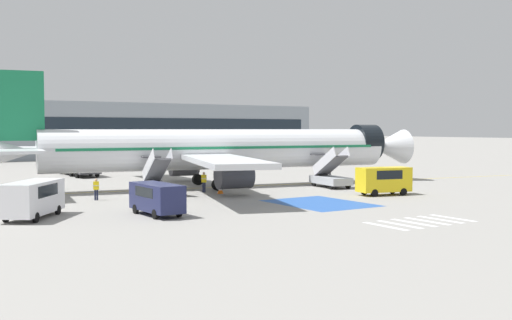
{
  "coord_description": "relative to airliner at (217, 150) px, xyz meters",
  "views": [
    {
      "loc": [
        -28.72,
        -51.39,
        5.77
      ],
      "look_at": [
        2.86,
        -1.92,
        2.68
      ],
      "focal_mm": 42.0,
      "sensor_mm": 36.0,
      "label": 1
    }
  ],
  "objects": [
    {
      "name": "service_van_0",
      "position": [
        -19.81,
        -11.48,
        -2.28
      ],
      "size": [
        4.93,
        5.71,
        2.38
      ],
      "rotation": [
        0.0,
        0.0,
        2.51
      ],
      "color": "silver",
      "rests_on": "ground_plane"
    },
    {
      "name": "terminal_building",
      "position": [
        -2.3,
        65.44,
        1.72
      ],
      "size": [
        118.9,
        12.1,
        10.83
      ],
      "color": "#89939E",
      "rests_on": "ground_plane"
    },
    {
      "name": "boarding_stairs_forward",
      "position": [
        9.31,
        -6.08,
        -2.7
      ],
      "size": [
        2.94,
        5.47,
        4.05
      ],
      "rotation": [
        0.0,
        0.0,
        -0.16
      ],
      "color": "#ADB2BA",
      "rests_on": "ground_plane"
    },
    {
      "name": "apron_walkway_bar_3",
      "position": [
        0.66,
        -25.93,
        -3.69
      ],
      "size": [
        0.44,
        3.6,
        0.01
      ],
      "primitive_type": "cube",
      "color": "silver",
      "rests_on": "ground_plane"
    },
    {
      "name": "apron_stand_patch_blue",
      "position": [
        0.66,
        -15.3,
        -3.69
      ],
      "size": [
        6.14,
        8.13,
        0.01
      ],
      "primitive_type": "cube",
      "color": "#2856A8",
      "rests_on": "ground_plane"
    },
    {
      "name": "apron_walkway_bar_1",
      "position": [
        -1.74,
        -25.93,
        -3.69
      ],
      "size": [
        0.44,
        3.6,
        0.01
      ],
      "primitive_type": "cube",
      "color": "silver",
      "rests_on": "ground_plane"
    },
    {
      "name": "service_van_1",
      "position": [
        -12.56,
        -14.52,
        -2.43
      ],
      "size": [
        2.06,
        4.95,
        2.12
      ],
      "rotation": [
        0.0,
        0.0,
        3.19
      ],
      "color": "#1E234C",
      "rests_on": "ground_plane"
    },
    {
      "name": "ground_crew_1",
      "position": [
        -13.34,
        -4.1,
        -2.69
      ],
      "size": [
        0.49,
        0.42,
        1.75
      ],
      "rotation": [
        0.0,
        0.0,
        5.74
      ],
      "color": "#191E38",
      "rests_on": "ground_plane"
    },
    {
      "name": "apron_walkway_bar_4",
      "position": [
        1.86,
        -25.93,
        -3.69
      ],
      "size": [
        0.44,
        3.6,
        0.01
      ],
      "primitive_type": "cube",
      "color": "silver",
      "rests_on": "ground_plane"
    },
    {
      "name": "apron_walkway_bar_5",
      "position": [
        3.06,
        -25.93,
        -3.69
      ],
      "size": [
        0.44,
        3.6,
        0.01
      ],
      "primitive_type": "cube",
      "color": "silver",
      "rests_on": "ground_plane"
    },
    {
      "name": "apron_leadline_yellow",
      "position": [
        0.66,
        -0.11,
        -3.69
      ],
      "size": [
        77.56,
        12.85,
        0.01
      ],
      "primitive_type": "cube",
      "rotation": [
        0.0,
        0.0,
        -1.73
      ],
      "color": "gold",
      "rests_on": "ground_plane"
    },
    {
      "name": "ground_plane",
      "position": [
        0.45,
        -0.01,
        -3.7
      ],
      "size": [
        600.0,
        600.0,
        0.0
      ],
      "primitive_type": "plane",
      "color": "gray"
    },
    {
      "name": "apron_walkway_bar_2",
      "position": [
        -0.54,
        -25.93,
        -3.69
      ],
      "size": [
        0.44,
        3.6,
        0.01
      ],
      "primitive_type": "cube",
      "color": "silver",
      "rests_on": "ground_plane"
    },
    {
      "name": "boarding_stairs_aft",
      "position": [
        -7.74,
        -3.3,
        -2.69
      ],
      "size": [
        2.94,
        5.47,
        4.12
      ],
      "rotation": [
        0.0,
        0.0,
        -0.16
      ],
      "color": "#ADB2BA",
      "rests_on": "ground_plane"
    },
    {
      "name": "service_van_2",
      "position": [
        8.84,
        -13.85,
        -2.27
      ],
      "size": [
        4.91,
        2.74,
        2.41
      ],
      "rotation": [
        0.0,
        0.0,
        1.36
      ],
      "color": "yellow",
      "rests_on": "ground_plane"
    },
    {
      "name": "airliner",
      "position": [
        0.0,
        0.0,
        0.0
      ],
      "size": [
        44.74,
        36.15,
        10.74
      ],
      "rotation": [
        0.0,
        0.0,
        -1.73
      ],
      "color": "silver",
      "rests_on": "ground_plane"
    },
    {
      "name": "traffic_cone_0",
      "position": [
        -2.5,
        -5.14,
        -3.38
      ],
      "size": [
        0.57,
        0.57,
        0.64
      ],
      "color": "orange",
      "rests_on": "ground_plane"
    },
    {
      "name": "ground_crew_0",
      "position": [
        -3.19,
        -3.34,
        -2.63
      ],
      "size": [
        0.45,
        0.48,
        1.83
      ],
      "rotation": [
        0.0,
        0.0,
        5.39
      ],
      "color": "#191E38",
      "rests_on": "ground_plane"
    },
    {
      "name": "traffic_cone_1",
      "position": [
        15.36,
        -8.47,
        -3.39
      ],
      "size": [
        0.55,
        0.55,
        0.61
      ],
      "color": "orange",
      "rests_on": "ground_plane"
    },
    {
      "name": "apron_walkway_bar_0",
      "position": [
        -2.94,
        -25.93,
        -3.69
      ],
      "size": [
        0.44,
        3.6,
        0.01
      ],
      "primitive_type": "cube",
      "color": "silver",
      "rests_on": "ground_plane"
    },
    {
      "name": "fuel_tanker",
      "position": [
        -7.27,
        21.74,
        -1.82
      ],
      "size": [
        2.74,
        10.32,
        3.68
      ],
      "rotation": [
        0.0,
        0.0,
        -0.01
      ],
      "color": "#38383D",
      "rests_on": "ground_plane"
    }
  ]
}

